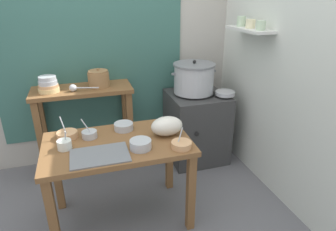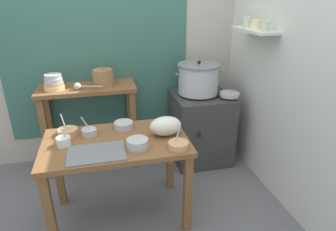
# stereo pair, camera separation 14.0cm
# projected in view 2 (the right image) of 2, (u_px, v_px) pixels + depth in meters

# --- Properties ---
(ground_plane) EXTENTS (9.00, 9.00, 0.00)m
(ground_plane) POSITION_uv_depth(u_px,v_px,m) (129.00, 209.00, 2.56)
(ground_plane) COLOR slate
(wall_back) EXTENTS (4.40, 0.12, 2.60)m
(wall_back) POSITION_uv_depth(u_px,v_px,m) (119.00, 40.00, 3.05)
(wall_back) COLOR #B2ADA3
(wall_back) RESTS_ON ground
(wall_right) EXTENTS (0.30, 3.20, 2.60)m
(wall_right) POSITION_uv_depth(u_px,v_px,m) (279.00, 50.00, 2.53)
(wall_right) COLOR silver
(wall_right) RESTS_ON ground
(prep_table) EXTENTS (1.10, 0.66, 0.72)m
(prep_table) POSITION_uv_depth(u_px,v_px,m) (117.00, 153.00, 2.27)
(prep_table) COLOR brown
(prep_table) RESTS_ON ground
(back_shelf_table) EXTENTS (0.96, 0.40, 0.90)m
(back_shelf_table) POSITION_uv_depth(u_px,v_px,m) (89.00, 107.00, 2.98)
(back_shelf_table) COLOR brown
(back_shelf_table) RESTS_ON ground
(stove_block) EXTENTS (0.60, 0.61, 0.78)m
(stove_block) POSITION_uv_depth(u_px,v_px,m) (200.00, 127.00, 3.23)
(stove_block) COLOR #383838
(stove_block) RESTS_ON ground
(steamer_pot) EXTENTS (0.49, 0.44, 0.35)m
(steamer_pot) POSITION_uv_depth(u_px,v_px,m) (198.00, 79.00, 3.02)
(steamer_pot) COLOR #B7BABF
(steamer_pot) RESTS_ON stove_block
(clay_pot) EXTENTS (0.21, 0.21, 0.19)m
(clay_pot) POSITION_uv_depth(u_px,v_px,m) (103.00, 78.00, 2.89)
(clay_pot) COLOR olive
(clay_pot) RESTS_ON back_shelf_table
(bowl_stack_enamel) EXTENTS (0.19, 0.19, 0.15)m
(bowl_stack_enamel) POSITION_uv_depth(u_px,v_px,m) (54.00, 83.00, 2.77)
(bowl_stack_enamel) COLOR #E5C684
(bowl_stack_enamel) RESTS_ON back_shelf_table
(ladle) EXTENTS (0.27, 0.10, 0.07)m
(ladle) POSITION_uv_depth(u_px,v_px,m) (79.00, 86.00, 2.78)
(ladle) COLOR #B7BABF
(ladle) RESTS_ON back_shelf_table
(serving_tray) EXTENTS (0.40, 0.28, 0.01)m
(serving_tray) POSITION_uv_depth(u_px,v_px,m) (97.00, 153.00, 2.04)
(serving_tray) COLOR slate
(serving_tray) RESTS_ON prep_table
(plastic_bag) EXTENTS (0.25, 0.17, 0.15)m
(plastic_bag) POSITION_uv_depth(u_px,v_px,m) (166.00, 126.00, 2.28)
(plastic_bag) COLOR silver
(plastic_bag) RESTS_ON prep_table
(wide_pan) EXTENTS (0.20, 0.20, 0.04)m
(wide_pan) POSITION_uv_depth(u_px,v_px,m) (229.00, 94.00, 2.98)
(wide_pan) COLOR #B7BABF
(wide_pan) RESTS_ON stove_block
(prep_bowl_0) EXTENTS (0.12, 0.12, 0.16)m
(prep_bowl_0) POSITION_uv_depth(u_px,v_px,m) (89.00, 132.00, 2.29)
(prep_bowl_0) COLOR #B7BABF
(prep_bowl_0) RESTS_ON prep_table
(prep_bowl_1) EXTENTS (0.16, 0.16, 0.18)m
(prep_bowl_1) POSITION_uv_depth(u_px,v_px,m) (68.00, 132.00, 2.30)
(prep_bowl_1) COLOR tan
(prep_bowl_1) RESTS_ON prep_table
(prep_bowl_2) EXTENTS (0.16, 0.16, 0.06)m
(prep_bowl_2) POSITION_uv_depth(u_px,v_px,m) (124.00, 125.00, 2.41)
(prep_bowl_2) COLOR #B7BABF
(prep_bowl_2) RESTS_ON prep_table
(prep_bowl_3) EXTENTS (0.10, 0.10, 0.16)m
(prep_bowl_3) POSITION_uv_depth(u_px,v_px,m) (64.00, 141.00, 2.13)
(prep_bowl_3) COLOR silver
(prep_bowl_3) RESTS_ON prep_table
(prep_bowl_4) EXTENTS (0.16, 0.16, 0.07)m
(prep_bowl_4) POSITION_uv_depth(u_px,v_px,m) (137.00, 143.00, 2.11)
(prep_bowl_4) COLOR #B7BABF
(prep_bowl_4) RESTS_ON prep_table
(prep_bowl_5) EXTENTS (0.15, 0.15, 0.15)m
(prep_bowl_5) POSITION_uv_depth(u_px,v_px,m) (178.00, 145.00, 2.11)
(prep_bowl_5) COLOR tan
(prep_bowl_5) RESTS_ON prep_table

